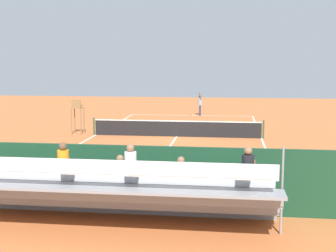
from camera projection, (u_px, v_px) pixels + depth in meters
ground_plane at (177, 137)px, 28.16m from camera, size 60.00×60.00×0.00m
court_line_markings at (177, 136)px, 28.20m from camera, size 10.10×22.20×0.01m
tennis_net at (177, 128)px, 28.09m from camera, size 10.30×0.10×1.07m
backdrop_wall at (125, 178)px, 14.28m from camera, size 18.00×0.16×2.00m
bleacher_stand at (117, 191)px, 12.91m from camera, size 9.06×2.40×2.48m
umpire_chair at (77, 113)px, 28.97m from camera, size 0.67×0.67×2.14m
courtside_bench at (224, 189)px, 14.67m from camera, size 1.80×0.40×0.93m
equipment_bag at (170, 200)px, 14.81m from camera, size 0.90×0.36×0.36m
tennis_player at (200, 103)px, 38.84m from camera, size 0.37×0.53×1.93m
tennis_racket at (193, 115)px, 38.92m from camera, size 0.55×0.46×0.03m
tennis_ball_near at (229, 121)px, 35.39m from camera, size 0.07×0.07×0.07m
tennis_ball_far at (226, 116)px, 37.98m from camera, size 0.07×0.07×0.07m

